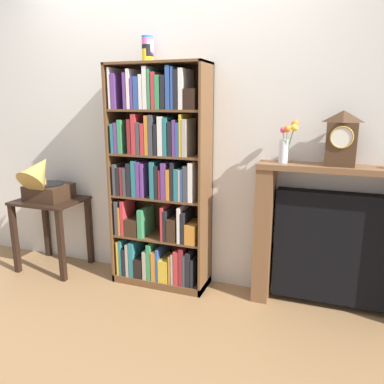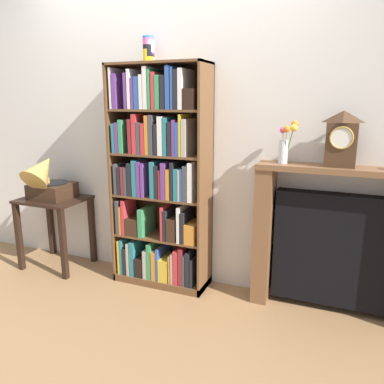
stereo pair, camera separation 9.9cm
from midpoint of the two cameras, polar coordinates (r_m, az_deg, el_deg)
The scene contains 9 objects.
ground_plane at distance 3.20m, azimuth -6.26°, elevation -14.21°, with size 7.98×6.40×0.02m, color #997047.
wall_back at distance 3.05m, azimuth -1.83°, elevation 10.24°, with size 4.98×0.08×2.60m, color silver.
bookshelf at distance 2.99m, azimuth -5.89°, elevation 1.30°, with size 0.78×0.30×1.75m.
cup_stack at distance 3.03m, azimuth -7.70°, elevation 20.50°, with size 0.09×0.09×0.19m.
side_table_left at distance 3.59m, azimuth -21.18°, elevation -3.49°, with size 0.56×0.46×0.64m.
gramophone at distance 3.47m, azimuth -22.24°, elevation 1.60°, with size 0.34×0.44×0.45m.
fireplace_mantel at distance 2.85m, azimuth 19.91°, elevation -6.95°, with size 1.12×0.23×1.06m.
mantel_clock at distance 2.67m, azimuth 20.63°, elevation 7.57°, with size 0.19×0.14×0.36m.
flower_vase at distance 2.69m, azimuth 13.00°, elevation 7.34°, with size 0.12×0.12×0.29m.
Camera 1 is at (1.24, -2.54, 1.48)m, focal length 35.36 mm.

